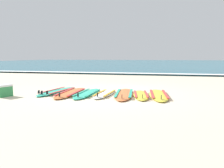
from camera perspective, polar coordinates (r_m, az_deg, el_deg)
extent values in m
plane|color=beige|center=(7.75, -0.27, -2.36)|extent=(80.00, 80.00, 0.00)
cube|color=#23667A|center=(45.16, 10.82, 5.28)|extent=(80.00, 60.00, 0.10)
cube|color=white|center=(15.71, 6.55, 2.52)|extent=(80.00, 0.92, 0.11)
ellipsoid|color=#2DB793|center=(8.22, -13.52, -1.77)|extent=(0.82, 2.33, 0.07)
cube|color=#D13838|center=(8.33, -14.72, -1.41)|extent=(0.25, 1.60, 0.01)
cube|color=#D13838|center=(8.11, -12.31, -1.57)|extent=(0.25, 1.60, 0.01)
cube|color=black|center=(7.48, -17.23, -2.04)|extent=(0.02, 0.09, 0.11)
cube|color=black|center=(7.62, -17.91, -1.90)|extent=(0.02, 0.09, 0.11)
cube|color=black|center=(7.44, -15.98, -2.05)|extent=(0.02, 0.09, 0.11)
ellipsoid|color=orange|center=(7.79, -10.31, -2.17)|extent=(0.73, 2.45, 0.07)
cube|color=#D13838|center=(7.86, -11.81, -1.82)|extent=(0.17, 1.70, 0.01)
cube|color=#D13838|center=(7.71, -8.80, -1.92)|extent=(0.17, 1.70, 0.01)
cube|color=black|center=(6.91, -13.05, -2.63)|extent=(0.02, 0.09, 0.11)
ellipsoid|color=#2DB793|center=(7.58, -6.19, -2.34)|extent=(0.59, 2.25, 0.07)
cube|color=teal|center=(7.64, -7.63, -1.98)|extent=(0.10, 1.57, 0.01)
cube|color=teal|center=(7.52, -4.73, -2.09)|extent=(0.10, 1.57, 0.01)
cube|color=black|center=(6.76, -8.53, -2.74)|extent=(0.01, 0.09, 0.11)
ellipsoid|color=silver|center=(7.44, -1.81, -2.48)|extent=(0.54, 1.94, 0.07)
cube|color=gold|center=(7.49, -3.08, -2.11)|extent=(0.11, 1.35, 0.01)
cube|color=gold|center=(7.39, -0.53, -2.22)|extent=(0.11, 1.35, 0.01)
cube|color=black|center=(6.72, -3.65, -2.73)|extent=(0.01, 0.09, 0.11)
ellipsoid|color=orange|center=(7.41, 3.05, -2.53)|extent=(0.87, 2.47, 0.07)
cube|color=teal|center=(7.42, 1.37, -2.19)|extent=(0.27, 1.69, 0.01)
cube|color=teal|center=(7.39, 4.74, -2.24)|extent=(0.27, 1.69, 0.01)
cube|color=black|center=(6.47, 2.52, -3.11)|extent=(0.02, 0.09, 0.11)
ellipsoid|color=yellow|center=(7.27, 7.25, -2.75)|extent=(0.77, 1.96, 0.07)
cube|color=#D13838|center=(7.26, 5.90, -2.42)|extent=(0.28, 1.33, 0.01)
cube|color=#D13838|center=(7.28, 8.60, -2.44)|extent=(0.28, 1.33, 0.01)
cube|color=black|center=(6.53, 7.64, -3.07)|extent=(0.03, 0.09, 0.11)
ellipsoid|color=yellow|center=(7.39, 11.62, -2.69)|extent=(0.82, 2.38, 0.07)
cube|color=#D13838|center=(7.37, 9.99, -2.36)|extent=(0.25, 1.63, 0.01)
cube|color=#D13838|center=(7.40, 13.24, -2.39)|extent=(0.25, 1.63, 0.01)
cube|color=black|center=(6.48, 12.27, -3.24)|extent=(0.02, 0.09, 0.11)
cube|color=#338C4C|center=(7.87, -25.52, -1.72)|extent=(0.43, 0.52, 0.32)
cube|color=white|center=(7.85, -25.59, -0.35)|extent=(0.45, 0.54, 0.06)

